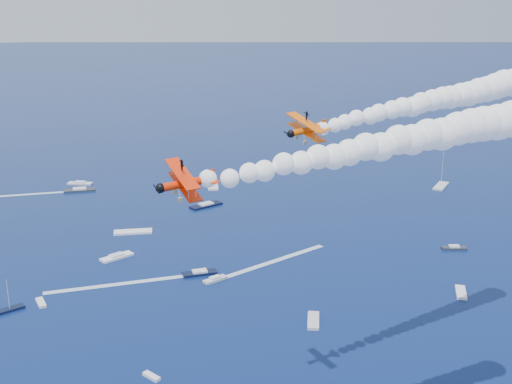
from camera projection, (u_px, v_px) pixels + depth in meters
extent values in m
cube|color=silver|center=(215.00, 280.00, 185.42)|extent=(7.42, 4.89, 0.70)
cube|color=black|center=(200.00, 273.00, 189.57)|extent=(9.95, 3.32, 0.70)
cube|color=#2D333C|center=(80.00, 190.00, 267.42)|extent=(12.61, 4.44, 0.70)
cube|color=white|center=(41.00, 303.00, 171.80)|extent=(2.95, 5.94, 0.70)
cube|color=#2C2F3B|center=(454.00, 248.00, 207.84)|extent=(8.01, 4.50, 0.70)
cube|color=white|center=(461.00, 292.00, 177.60)|extent=(6.11, 8.38, 0.70)
cube|color=silver|center=(313.00, 321.00, 162.57)|extent=(5.79, 9.14, 0.70)
cube|color=white|center=(152.00, 376.00, 139.20)|extent=(3.54, 4.45, 0.70)
cube|color=white|center=(117.00, 257.00, 200.96)|extent=(10.64, 7.40, 0.70)
cube|color=black|center=(10.00, 309.00, 168.20)|extent=(7.53, 4.86, 0.70)
cube|color=silver|center=(80.00, 183.00, 276.47)|extent=(10.68, 6.99, 0.70)
cube|color=white|center=(133.00, 232.00, 221.70)|extent=(13.01, 5.54, 0.70)
cube|color=black|center=(206.00, 205.00, 248.65)|extent=(13.21, 8.54, 0.70)
cube|color=silver|center=(441.00, 186.00, 272.90)|extent=(11.49, 11.67, 0.70)
cube|color=white|center=(213.00, 185.00, 273.75)|extent=(6.59, 13.61, 0.70)
cube|color=white|center=(276.00, 261.00, 199.16)|extent=(35.71, 16.82, 0.04)
cube|color=white|center=(115.00, 285.00, 182.99)|extent=(38.03, 2.58, 0.04)
cube|color=white|center=(14.00, 195.00, 261.68)|extent=(38.05, 3.36, 0.04)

